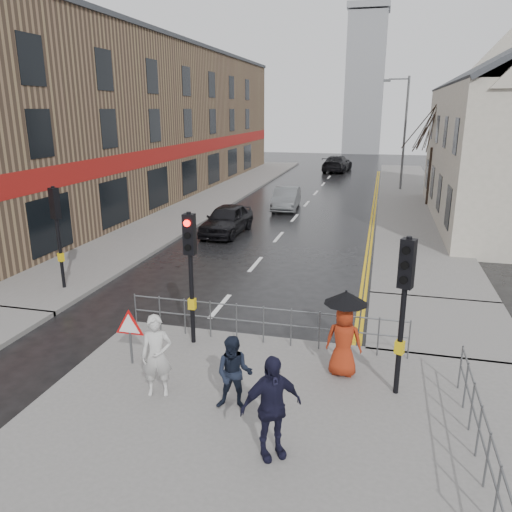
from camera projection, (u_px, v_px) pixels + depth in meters
The scene contains 23 objects.
ground at pixel (184, 349), 12.72m from camera, with size 120.00×120.00×0.00m, color black.
near_pavement at pixel (268, 454), 8.74m from camera, with size 10.00×9.00×0.14m, color #605E5B.
left_pavement at pixel (221, 194), 35.61m from camera, with size 4.00×44.00×0.14m, color #605E5B.
right_pavement at pixel (409, 197), 34.43m from camera, with size 4.00×40.00×0.14m, color #605E5B.
pavement_bridge_right at pixel (441, 325), 13.97m from camera, with size 4.00×4.20×0.14m, color #605E5B.
building_left_terrace at pixel (139, 122), 34.57m from camera, with size 8.00×42.00×10.00m, color brown.
church_tower at pixel (365, 85), 67.48m from camera, with size 5.00×5.00×18.00m, color gray.
traffic_signal_near_left at pixel (190, 255), 12.16m from camera, with size 0.28×0.27×3.40m.
traffic_signal_near_right at pixel (405, 289), 9.87m from camera, with size 0.34×0.33×3.40m.
traffic_signal_far_left at pixel (57, 220), 16.10m from camera, with size 0.34×0.33×3.40m.
guard_railing_front at pixel (263, 317), 12.58m from camera, with size 7.14×0.04×1.00m.
guard_railing_side at pixel (480, 421), 8.40m from camera, with size 0.04×4.54×1.00m.
warning_sign at pixel (130, 328), 11.49m from camera, with size 0.80×0.07×1.35m.
street_lamp at pixel (403, 126), 36.07m from camera, with size 1.83×0.25×8.00m.
tree_near at pixel (435, 122), 29.97m from camera, with size 2.40×2.40×6.58m.
tree_far at pixel (432, 129), 37.50m from camera, with size 2.40×2.40×5.64m.
pedestrian_a at pixel (157, 356), 10.24m from camera, with size 0.64×0.42×1.76m, color #BCBBB7.
pedestrian_b at pixel (234, 374), 9.76m from camera, with size 0.75×0.58×1.54m, color black.
pedestrian_with_umbrella at pixel (344, 329), 10.95m from camera, with size 0.96×0.96×1.99m.
pedestrian_d at pixel (271, 407), 8.37m from camera, with size 1.10×0.46×1.88m, color black.
car_parked at pixel (227, 220), 24.28m from camera, with size 1.69×4.20×1.43m, color black.
car_mid at pixel (286, 199), 30.31m from camera, with size 1.40×4.01×1.32m, color #515456.
car_far at pixel (337, 164), 48.54m from camera, with size 2.19×5.40×1.57m, color black.
Camera 1 is at (4.60, -10.72, 5.89)m, focal length 35.00 mm.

